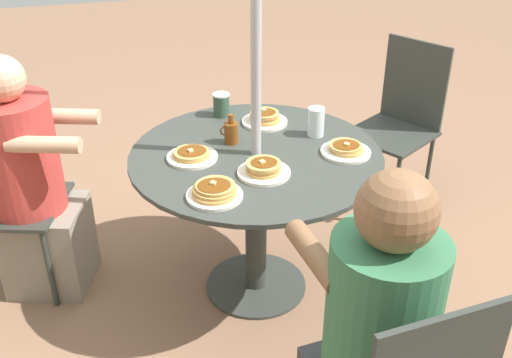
# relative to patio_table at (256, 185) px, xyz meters

# --- Properties ---
(ground_plane) EXTENTS (12.00, 12.00, 0.00)m
(ground_plane) POSITION_rel_patio_table_xyz_m (0.00, 0.00, -0.57)
(ground_plane) COLOR #8C664C
(patio_table) EXTENTS (1.08, 1.08, 0.72)m
(patio_table) POSITION_rel_patio_table_xyz_m (0.00, 0.00, 0.00)
(patio_table) COLOR #383D38
(patio_table) RESTS_ON ground
(umbrella_pole) EXTENTS (0.04, 0.04, 2.38)m
(umbrella_pole) POSITION_rel_patio_table_xyz_m (0.00, 0.00, 0.62)
(umbrella_pole) COLOR #ADADB2
(umbrella_pole) RESTS_ON ground
(diner_north) EXTENTS (0.54, 0.46, 1.14)m
(diner_north) POSITION_rel_patio_table_xyz_m (0.96, -0.30, -0.05)
(diner_north) COLOR gray
(diner_north) RESTS_ON ground
(diner_east) EXTENTS (0.36, 0.51, 1.17)m
(diner_east) POSITION_rel_patio_table_xyz_m (-0.09, 1.01, -0.02)
(diner_east) COLOR #3D3D42
(diner_east) RESTS_ON ground
(patio_chair_south) EXTENTS (0.56, 0.56, 0.93)m
(patio_chair_south) POSITION_rel_patio_table_xyz_m (-1.02, -0.61, -0.05)
(patio_chair_south) COLOR #333833
(patio_chair_south) RESTS_ON ground
(pancake_plate_a) EXTENTS (0.21, 0.21, 0.06)m
(pancake_plate_a) POSITION_rel_patio_table_xyz_m (0.02, 0.18, 0.18)
(pancake_plate_a) COLOR silver
(pancake_plate_a) RESTS_ON patio_table
(pancake_plate_b) EXTENTS (0.21, 0.21, 0.06)m
(pancake_plate_b) POSITION_rel_patio_table_xyz_m (0.24, 0.30, 0.18)
(pancake_plate_b) COLOR silver
(pancake_plate_b) RESTS_ON patio_table
(pancake_plate_c) EXTENTS (0.21, 0.21, 0.07)m
(pancake_plate_c) POSITION_rel_patio_table_xyz_m (-0.12, -0.29, 0.18)
(pancake_plate_c) COLOR silver
(pancake_plate_c) RESTS_ON patio_table
(pancake_plate_d) EXTENTS (0.21, 0.21, 0.05)m
(pancake_plate_d) POSITION_rel_patio_table_xyz_m (-0.37, 0.10, 0.17)
(pancake_plate_d) COLOR silver
(pancake_plate_d) RESTS_ON patio_table
(pancake_plate_e) EXTENTS (0.21, 0.21, 0.05)m
(pancake_plate_e) POSITION_rel_patio_table_xyz_m (0.27, -0.02, 0.17)
(pancake_plate_e) COLOR silver
(pancake_plate_e) RESTS_ON patio_table
(syrup_bottle) EXTENTS (0.08, 0.06, 0.13)m
(syrup_bottle) POSITION_rel_patio_table_xyz_m (0.08, -0.13, 0.21)
(syrup_bottle) COLOR brown
(syrup_bottle) RESTS_ON patio_table
(coffee_cup) EXTENTS (0.08, 0.08, 0.11)m
(coffee_cup) POSITION_rel_patio_table_xyz_m (0.06, -0.43, 0.21)
(coffee_cup) COLOR #33513D
(coffee_cup) RESTS_ON patio_table
(drinking_glass_a) EXTENTS (0.07, 0.07, 0.13)m
(drinking_glass_a) POSITION_rel_patio_table_xyz_m (-0.31, -0.10, 0.22)
(drinking_glass_a) COLOR silver
(drinking_glass_a) RESTS_ON patio_table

